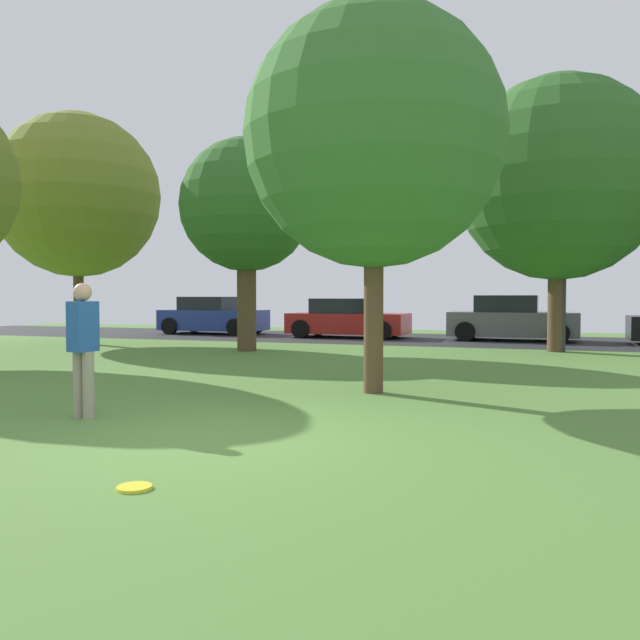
% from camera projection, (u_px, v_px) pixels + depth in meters
% --- Properties ---
extents(ground_plane, '(44.00, 44.00, 0.00)m').
position_uv_depth(ground_plane, '(227.00, 436.00, 6.90)').
color(ground_plane, '#547F38').
extents(road_strip, '(44.00, 6.40, 0.01)m').
position_uv_depth(road_strip, '(452.00, 340.00, 21.95)').
color(road_strip, '#28282B').
rests_on(road_strip, ground_plane).
extents(birch_tree_lone, '(3.55, 3.55, 5.68)m').
position_uv_depth(birch_tree_lone, '(246.00, 206.00, 17.42)').
color(birch_tree_lone, brown).
rests_on(birch_tree_lone, ground_plane).
extents(oak_tree_left, '(5.35, 5.35, 7.24)m').
position_uv_depth(oak_tree_left, '(558.00, 179.00, 17.20)').
color(oak_tree_left, brown).
rests_on(oak_tree_left, ground_plane).
extents(oak_tree_center, '(3.96, 3.96, 5.86)m').
position_uv_depth(oak_tree_center, '(374.00, 138.00, 9.86)').
color(oak_tree_center, brown).
rests_on(oak_tree_center, ground_plane).
extents(oak_tree_right, '(5.05, 5.05, 7.11)m').
position_uv_depth(oak_tree_right, '(77.00, 196.00, 20.19)').
color(oak_tree_right, brown).
rests_on(oak_tree_right, ground_plane).
extents(person_bystander, '(0.30, 0.35, 1.64)m').
position_uv_depth(person_bystander, '(83.00, 344.00, 7.92)').
color(person_bystander, gray).
rests_on(person_bystander, ground_plane).
extents(frisbee_disc, '(0.27, 0.27, 0.03)m').
position_uv_depth(frisbee_disc, '(134.00, 487.00, 5.02)').
color(frisbee_disc, yellow).
rests_on(frisbee_disc, ground_plane).
extents(parked_car_blue, '(4.00, 2.03, 1.44)m').
position_uv_depth(parked_car_blue, '(213.00, 317.00, 25.38)').
color(parked_car_blue, '#233893').
rests_on(parked_car_blue, ground_plane).
extents(parked_car_red, '(4.19, 2.03, 1.39)m').
position_uv_depth(parked_car_red, '(347.00, 320.00, 23.17)').
color(parked_car_red, '#B21E1E').
rests_on(parked_car_red, ground_plane).
extents(parked_car_grey, '(4.10, 2.06, 1.50)m').
position_uv_depth(parked_car_grey, '(512.00, 320.00, 21.58)').
color(parked_car_grey, slate).
rests_on(parked_car_grey, ground_plane).
extents(street_lamp_post, '(0.14, 0.14, 4.50)m').
position_uv_depth(street_lamp_post, '(564.00, 267.00, 17.12)').
color(street_lamp_post, '#2D2D33').
rests_on(street_lamp_post, ground_plane).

